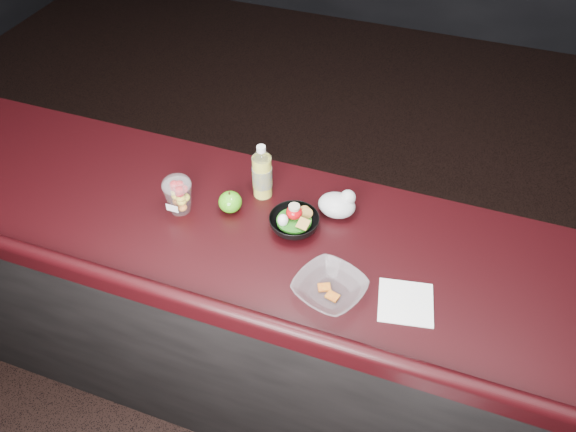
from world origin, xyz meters
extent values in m
cube|color=black|center=(0.00, 0.30, 0.49)|extent=(4.00, 0.65, 0.98)
cube|color=black|center=(0.00, 0.30, 1.00)|extent=(4.06, 0.71, 0.04)
cylinder|color=yellow|center=(-0.10, 0.47, 1.10)|extent=(0.07, 0.07, 0.16)
cylinder|color=white|center=(-0.10, 0.47, 1.10)|extent=(0.07, 0.07, 0.16)
cone|color=white|center=(-0.10, 0.47, 1.20)|extent=(0.07, 0.07, 0.03)
cylinder|color=white|center=(-0.10, 0.47, 1.22)|extent=(0.03, 0.03, 0.02)
cylinder|color=#072D99|center=(-0.10, 0.47, 1.10)|extent=(0.07, 0.07, 0.08)
ellipsoid|color=white|center=(-0.34, 0.30, 1.13)|extent=(0.10, 0.10, 0.06)
ellipsoid|color=#349310|center=(-0.18, 0.35, 1.06)|extent=(0.08, 0.08, 0.07)
cylinder|color=black|center=(-0.18, 0.35, 1.10)|extent=(0.01, 0.01, 0.01)
ellipsoid|color=silver|center=(0.17, 0.46, 1.06)|extent=(0.13, 0.11, 0.08)
sphere|color=silver|center=(0.20, 0.48, 1.09)|extent=(0.05, 0.05, 0.05)
imported|color=black|center=(0.06, 0.34, 1.05)|extent=(0.22, 0.22, 0.05)
cylinder|color=#0F470C|center=(0.06, 0.34, 1.06)|extent=(0.12, 0.12, 0.01)
ellipsoid|color=#B0070E|center=(0.06, 0.35, 1.08)|extent=(0.05, 0.05, 0.05)
cylinder|color=beige|center=(0.06, 0.35, 1.11)|extent=(0.04, 0.04, 0.01)
ellipsoid|color=white|center=(0.03, 0.32, 1.07)|extent=(0.04, 0.04, 0.04)
imported|color=silver|center=(0.25, 0.12, 1.04)|extent=(0.26, 0.26, 0.05)
cube|color=#990F0C|center=(0.23, 0.13, 1.03)|extent=(0.05, 0.04, 0.01)
cube|color=#990F0C|center=(0.26, 0.11, 1.03)|extent=(0.04, 0.04, 0.01)
cube|color=white|center=(0.47, 0.16, 1.02)|extent=(0.19, 0.19, 0.00)
camera|label=1|loc=(0.48, -0.89, 2.37)|focal=35.00mm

